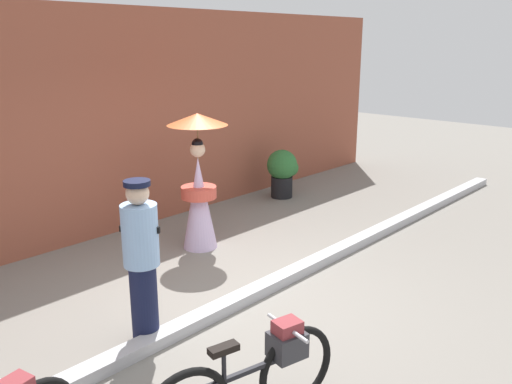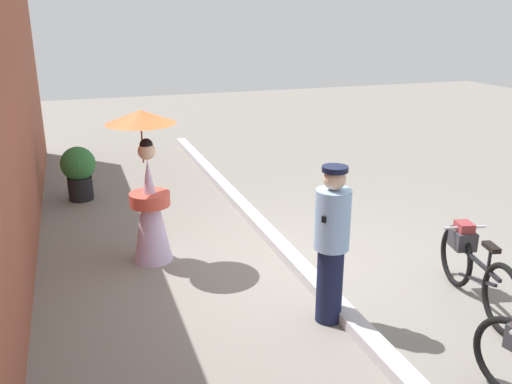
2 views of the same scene
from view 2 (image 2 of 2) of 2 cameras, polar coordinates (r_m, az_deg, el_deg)
The scene contains 6 objects.
ground_plane at distance 6.60m, azimuth 4.37°, elevation -8.04°, with size 30.00×30.00×0.00m, color gray.
sidewalk_curb at distance 6.57m, azimuth 4.38°, elevation -7.57°, with size 14.00×0.20×0.12m, color #B2B2B7.
bicycle_near_officer at distance 6.13m, azimuth 22.25°, elevation -7.34°, with size 1.63×0.54×0.79m.
person_officer at distance 5.22m, azimuth 8.05°, elevation -5.29°, with size 0.34×0.34×1.61m.
person_with_parasol at distance 6.57m, azimuth -11.42°, elevation 0.54°, with size 0.83×0.83×1.89m.
potted_plant_by_door at distance 9.24m, azimuth -18.32°, elevation 2.27°, with size 0.57×0.56×0.90m.
Camera 2 is at (-5.40, 2.40, 2.94)m, focal length 37.54 mm.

